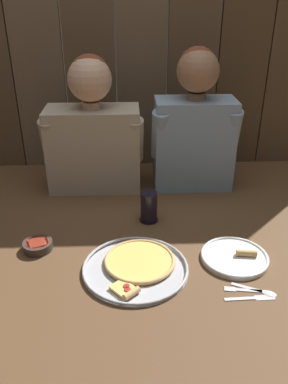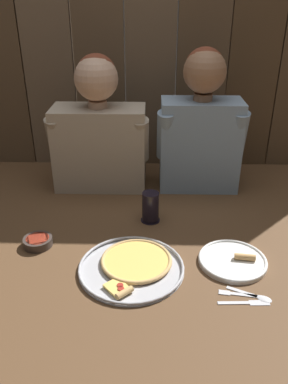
# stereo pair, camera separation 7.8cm
# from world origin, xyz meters

# --- Properties ---
(ground_plane) EXTENTS (3.20, 3.20, 0.00)m
(ground_plane) POSITION_xyz_m (0.00, 0.00, 0.00)
(ground_plane) COLOR brown
(pizza_tray) EXTENTS (0.35, 0.35, 0.03)m
(pizza_tray) POSITION_xyz_m (-0.05, -0.10, 0.01)
(pizza_tray) COLOR #B2B2B7
(pizza_tray) RESTS_ON ground
(dinner_plate) EXTENTS (0.23, 0.23, 0.03)m
(dinner_plate) POSITION_xyz_m (0.29, -0.07, 0.01)
(dinner_plate) COLOR white
(dinner_plate) RESTS_ON ground
(drinking_glass) EXTENTS (0.08, 0.08, 0.12)m
(drinking_glass) POSITION_xyz_m (0.01, 0.20, 0.06)
(drinking_glass) COLOR black
(drinking_glass) RESTS_ON ground
(dipping_bowl) EXTENTS (0.10, 0.10, 0.03)m
(dipping_bowl) POSITION_xyz_m (-0.40, 0.02, 0.02)
(dipping_bowl) COLOR #3D332D
(dipping_bowl) RESTS_ON ground
(table_fork) EXTENTS (0.13, 0.04, 0.01)m
(table_fork) POSITION_xyz_m (0.28, -0.23, 0.00)
(table_fork) COLOR silver
(table_fork) RESTS_ON ground
(table_knife) EXTENTS (0.16, 0.02, 0.01)m
(table_knife) POSITION_xyz_m (0.29, -0.26, 0.00)
(table_knife) COLOR silver
(table_knife) RESTS_ON ground
(table_spoon) EXTENTS (0.13, 0.08, 0.01)m
(table_spoon) POSITION_xyz_m (0.33, -0.24, 0.00)
(table_spoon) COLOR silver
(table_spoon) RESTS_ON ground
(diner_left) EXTENTS (0.44, 0.21, 0.59)m
(diner_left) POSITION_xyz_m (-0.23, 0.51, 0.27)
(diner_left) COLOR #B2A38E
(diner_left) RESTS_ON ground
(diner_right) EXTENTS (0.39, 0.20, 0.62)m
(diner_right) POSITION_xyz_m (0.23, 0.51, 0.30)
(diner_right) COLOR #849EB7
(diner_right) RESTS_ON ground
(wooden_backdrop_wall) EXTENTS (2.19, 0.03, 1.16)m
(wooden_backdrop_wall) POSITION_xyz_m (0.00, 0.79, 0.58)
(wooden_backdrop_wall) COLOR brown
(wooden_backdrop_wall) RESTS_ON ground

